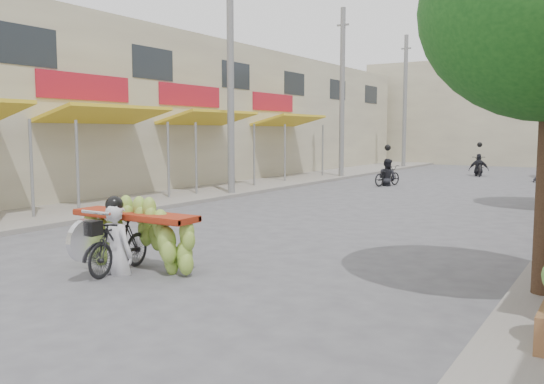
% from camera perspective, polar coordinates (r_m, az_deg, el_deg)
% --- Properties ---
extents(ground, '(120.00, 120.00, 0.00)m').
position_cam_1_polar(ground, '(7.85, -24.03, -11.11)').
color(ground, '#58575D').
rests_on(ground, ground).
extents(sidewalk_left, '(4.00, 60.00, 0.12)m').
position_cam_1_polar(sidewalk_left, '(23.41, -2.93, 0.66)').
color(sidewalk_left, gray).
rests_on(sidewalk_left, ground).
extents(shophouse_row_left, '(9.77, 40.00, 6.00)m').
position_cam_1_polar(shophouse_row_left, '(25.74, -13.53, 7.54)').
color(shophouse_row_left, '#B4AC8E').
rests_on(shophouse_row_left, ground).
extents(far_building, '(20.00, 6.00, 7.00)m').
position_cam_1_polar(far_building, '(42.64, 23.48, 7.21)').
color(far_building, '#B4AC8E').
rests_on(far_building, ground).
extents(utility_pole_mid, '(0.60, 0.24, 8.00)m').
position_cam_1_polar(utility_pole_mid, '(20.01, -4.13, 11.12)').
color(utility_pole_mid, slate).
rests_on(utility_pole_mid, ground).
extents(utility_pole_far, '(0.60, 0.24, 8.00)m').
position_cam_1_polar(utility_pole_far, '(27.79, 6.96, 9.66)').
color(utility_pole_far, slate).
rests_on(utility_pole_far, ground).
extents(utility_pole_back, '(0.60, 0.24, 8.00)m').
position_cam_1_polar(utility_pole_back, '(36.14, 13.03, 8.69)').
color(utility_pole_back, slate).
rests_on(utility_pole_back, ground).
extents(banana_motorbike, '(2.33, 1.76, 2.07)m').
position_cam_1_polar(banana_motorbike, '(9.54, -14.31, -3.46)').
color(banana_motorbike, black).
rests_on(banana_motorbike, ground).
extents(bg_motorbike_a, '(0.95, 1.59, 1.95)m').
position_cam_1_polar(bg_motorbike_a, '(24.25, 11.35, 2.41)').
color(bg_motorbike_a, black).
rests_on(bg_motorbike_a, ground).
extents(bg_motorbike_c, '(1.08, 1.80, 1.95)m').
position_cam_1_polar(bg_motorbike_c, '(30.85, 19.83, 2.95)').
color(bg_motorbike_c, black).
rests_on(bg_motorbike_c, ground).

